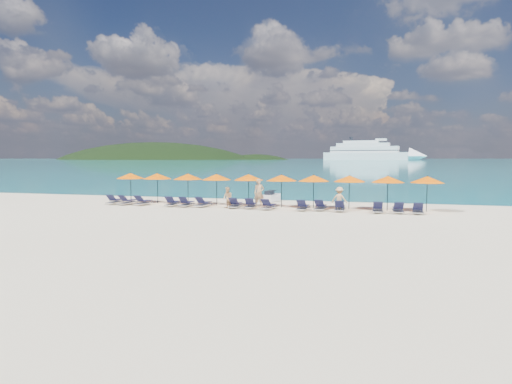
# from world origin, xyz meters

# --- Properties ---
(ground) EXTENTS (1400.00, 1400.00, 0.00)m
(ground) POSITION_xyz_m (0.00, 0.00, 0.00)
(ground) COLOR beige
(sea) EXTENTS (1600.00, 1300.00, 0.01)m
(sea) POSITION_xyz_m (0.00, 660.00, 0.01)
(sea) COLOR #1FA9B2
(sea) RESTS_ON ground
(headland_main) EXTENTS (374.00, 242.00, 126.50)m
(headland_main) POSITION_xyz_m (-300.00, 540.00, -38.00)
(headland_main) COLOR black
(headland_main) RESTS_ON ground
(headland_small) EXTENTS (162.00, 126.00, 85.50)m
(headland_small) POSITION_xyz_m (-150.00, 560.00, -35.00)
(headland_small) COLOR black
(headland_small) RESTS_ON ground
(cruise_ship) EXTENTS (125.24, 43.59, 34.46)m
(cruise_ship) POSITION_xyz_m (10.69, 527.13, 8.97)
(cruise_ship) COLOR white
(cruise_ship) RESTS_ON ground
(jetski) EXTENTS (1.17, 2.41, 0.82)m
(jetski) POSITION_xyz_m (-0.42, 8.80, 0.34)
(jetski) COLOR white
(jetski) RESTS_ON ground
(beachgoer_a) EXTENTS (0.84, 0.72, 1.94)m
(beachgoer_a) POSITION_xyz_m (-0.28, 4.84, 0.97)
(beachgoer_a) COLOR tan
(beachgoer_a) RESTS_ON ground
(beachgoer_b) EXTENTS (0.81, 0.75, 1.45)m
(beachgoer_b) POSITION_xyz_m (-2.12, 3.62, 0.72)
(beachgoer_b) COLOR tan
(beachgoer_b) RESTS_ON ground
(beachgoer_c) EXTENTS (1.06, 0.61, 1.56)m
(beachgoer_c) POSITION_xyz_m (5.17, 4.00, 0.78)
(beachgoer_c) COLOR tan
(beachgoer_c) RESTS_ON ground
(umbrella_0) EXTENTS (2.10, 2.10, 2.28)m
(umbrella_0) POSITION_xyz_m (-10.33, 5.22, 2.02)
(umbrella_0) COLOR black
(umbrella_0) RESTS_ON ground
(umbrella_1) EXTENTS (2.10, 2.10, 2.28)m
(umbrella_1) POSITION_xyz_m (-8.15, 5.30, 2.02)
(umbrella_1) COLOR black
(umbrella_1) RESTS_ON ground
(umbrella_2) EXTENTS (2.10, 2.10, 2.28)m
(umbrella_2) POSITION_xyz_m (-5.68, 5.22, 2.02)
(umbrella_2) COLOR black
(umbrella_2) RESTS_ON ground
(umbrella_3) EXTENTS (2.10, 2.10, 2.28)m
(umbrella_3) POSITION_xyz_m (-3.45, 5.12, 2.02)
(umbrella_3) COLOR black
(umbrella_3) RESTS_ON ground
(umbrella_4) EXTENTS (2.10, 2.10, 2.28)m
(umbrella_4) POSITION_xyz_m (-1.17, 5.34, 2.02)
(umbrella_4) COLOR black
(umbrella_4) RESTS_ON ground
(umbrella_5) EXTENTS (2.10, 2.10, 2.28)m
(umbrella_5) POSITION_xyz_m (1.21, 5.13, 2.02)
(umbrella_5) COLOR black
(umbrella_5) RESTS_ON ground
(umbrella_6) EXTENTS (2.10, 2.10, 2.28)m
(umbrella_6) POSITION_xyz_m (3.37, 5.20, 2.02)
(umbrella_6) COLOR black
(umbrella_6) RESTS_ON ground
(umbrella_7) EXTENTS (2.10, 2.10, 2.28)m
(umbrella_7) POSITION_xyz_m (5.70, 5.24, 2.02)
(umbrella_7) COLOR black
(umbrella_7) RESTS_ON ground
(umbrella_8) EXTENTS (2.10, 2.10, 2.28)m
(umbrella_8) POSITION_xyz_m (8.09, 5.11, 2.02)
(umbrella_8) COLOR black
(umbrella_8) RESTS_ON ground
(umbrella_9) EXTENTS (2.10, 2.10, 2.28)m
(umbrella_9) POSITION_xyz_m (10.45, 5.30, 2.02)
(umbrella_9) COLOR black
(umbrella_9) RESTS_ON ground
(lounger_0) EXTENTS (0.76, 1.74, 0.66)m
(lounger_0) POSITION_xyz_m (-10.97, 4.08, 0.24)
(lounger_0) COLOR silver
(lounger_0) RESTS_ON ground
(lounger_1) EXTENTS (0.78, 1.75, 0.66)m
(lounger_1) POSITION_xyz_m (-9.86, 3.98, 0.24)
(lounger_1) COLOR silver
(lounger_1) RESTS_ON ground
(lounger_2) EXTENTS (0.68, 1.72, 0.66)m
(lounger_2) POSITION_xyz_m (-8.60, 3.96, 0.24)
(lounger_2) COLOR silver
(lounger_2) RESTS_ON ground
(lounger_3) EXTENTS (0.78, 1.75, 0.66)m
(lounger_3) POSITION_xyz_m (-6.27, 3.88, 0.24)
(lounger_3) COLOR silver
(lounger_3) RESTS_ON ground
(lounger_4) EXTENTS (0.67, 1.72, 0.66)m
(lounger_4) POSITION_xyz_m (-5.22, 3.91, 0.24)
(lounger_4) COLOR silver
(lounger_4) RESTS_ON ground
(lounger_5) EXTENTS (0.76, 1.75, 0.66)m
(lounger_5) POSITION_xyz_m (-4.05, 4.11, 0.24)
(lounger_5) COLOR silver
(lounger_5) RESTS_ON ground
(lounger_6) EXTENTS (0.71, 1.73, 0.66)m
(lounger_6) POSITION_xyz_m (-1.73, 4.11, 0.24)
(lounger_6) COLOR silver
(lounger_6) RESTS_ON ground
(lounger_7) EXTENTS (0.77, 1.75, 0.66)m
(lounger_7) POSITION_xyz_m (-0.65, 4.09, 0.24)
(lounger_7) COLOR silver
(lounger_7) RESTS_ON ground
(lounger_8) EXTENTS (0.79, 1.75, 0.66)m
(lounger_8) POSITION_xyz_m (0.63, 3.82, 0.24)
(lounger_8) COLOR silver
(lounger_8) RESTS_ON ground
(lounger_9) EXTENTS (0.69, 1.72, 0.66)m
(lounger_9) POSITION_xyz_m (2.88, 3.90, 0.24)
(lounger_9) COLOR silver
(lounger_9) RESTS_ON ground
(lounger_10) EXTENTS (0.74, 1.74, 0.66)m
(lounger_10) POSITION_xyz_m (3.98, 4.22, 0.24)
(lounger_10) COLOR silver
(lounger_10) RESTS_ON ground
(lounger_11) EXTENTS (0.64, 1.71, 0.66)m
(lounger_11) POSITION_xyz_m (5.20, 4.05, 0.24)
(lounger_11) COLOR silver
(lounger_11) RESTS_ON ground
(lounger_12) EXTENTS (0.63, 1.70, 0.66)m
(lounger_12) POSITION_xyz_m (7.49, 4.00, 0.24)
(lounger_12) COLOR silver
(lounger_12) RESTS_ON ground
(lounger_13) EXTENTS (0.65, 1.71, 0.66)m
(lounger_13) POSITION_xyz_m (8.69, 4.10, 0.24)
(lounger_13) COLOR silver
(lounger_13) RESTS_ON ground
(lounger_14) EXTENTS (0.73, 1.74, 0.66)m
(lounger_14) POSITION_xyz_m (9.82, 4.05, 0.24)
(lounger_14) COLOR silver
(lounger_14) RESTS_ON ground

